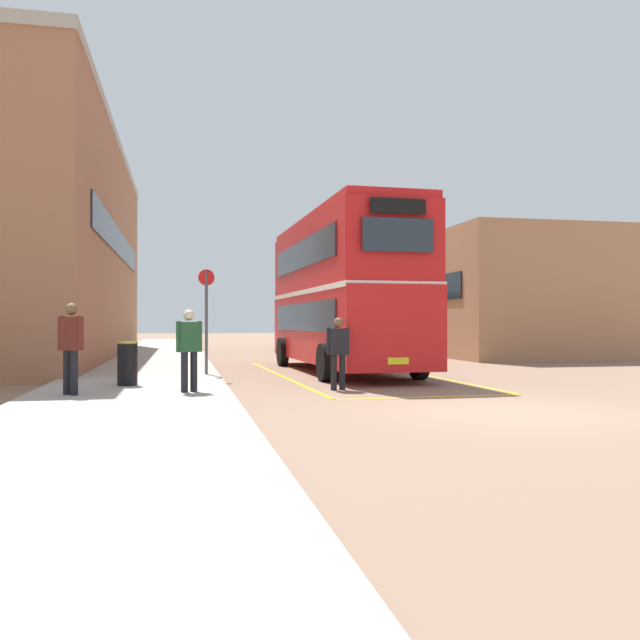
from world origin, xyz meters
The scene contains 12 objects.
ground_plane centered at (0.00, 14.40, 0.00)m, with size 135.60×135.60×0.00m, color #846651.
sidewalk_left centered at (-6.50, 16.80, 0.07)m, with size 4.00×57.60×0.14m, color #A39E93.
brick_building_left centered at (-11.38, 18.74, 4.60)m, with size 6.69×23.73×9.20m.
depot_building_right centered at (9.08, 19.19, 2.76)m, with size 7.23×12.57×5.53m.
double_decker_bus centered at (-0.65, 9.52, 2.51)m, with size 3.07×10.24×4.75m.
single_deck_bus centered at (2.92, 24.85, 1.64)m, with size 2.72×9.51×3.02m.
pedestrian_boarding centered at (-2.02, 4.21, 0.95)m, with size 0.55×0.30×1.65m.
pedestrian_waiting_near centered at (-5.35, 3.13, 1.09)m, with size 0.52×0.41×1.66m.
pedestrian_waiting_far centered at (-7.60, 3.03, 1.18)m, with size 0.51×0.51×1.77m.
litter_bin centered at (-6.68, 4.81, 0.63)m, with size 0.46×0.46×0.97m.
bus_stop_sign centered at (-4.85, 7.66, 1.83)m, with size 0.44×0.11×2.83m.
bay_marking_yellow centered at (-0.63, 7.61, 0.00)m, with size 4.57×12.28×0.01m.
Camera 1 is at (-5.50, -10.51, 1.55)m, focal length 37.41 mm.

